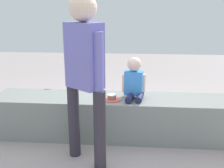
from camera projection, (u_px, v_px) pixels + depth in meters
The scene contains 12 objects.
ground_plane at pixel (112, 135), 3.37m from camera, with size 12.00×12.00×0.00m, color #A49695.
concrete_ledge at pixel (112, 117), 3.30m from camera, with size 2.87×0.54×0.49m, color gray.
child_seated at pixel (134, 81), 3.16m from camera, with size 0.28×0.33×0.48m.
adult_standing at pixel (85, 67), 2.54m from camera, with size 0.42×0.36×1.66m.
cake_plate at pixel (112, 98), 3.15m from camera, with size 0.22×0.22×0.07m.
gift_bag at pixel (131, 92), 4.56m from camera, with size 0.21×0.10×0.35m.
railing_post at pixel (88, 83), 4.20m from camera, with size 0.36×0.36×1.06m.
water_bottle_near_gift at pixel (166, 109), 3.99m from camera, with size 0.08×0.08×0.19m.
party_cup_red at pixel (33, 111), 4.00m from camera, with size 0.08×0.08×0.11m, color red.
cake_box_white at pixel (152, 101), 4.42m from camera, with size 0.28×0.32×0.12m, color white.
handbag_black_leather at pixel (135, 103), 4.10m from camera, with size 0.33×0.12×0.37m.
handbag_brown_canvas at pixel (166, 114), 3.71m from camera, with size 0.32×0.12×0.33m.
Camera 1 is at (0.25, -3.06, 1.54)m, focal length 43.59 mm.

